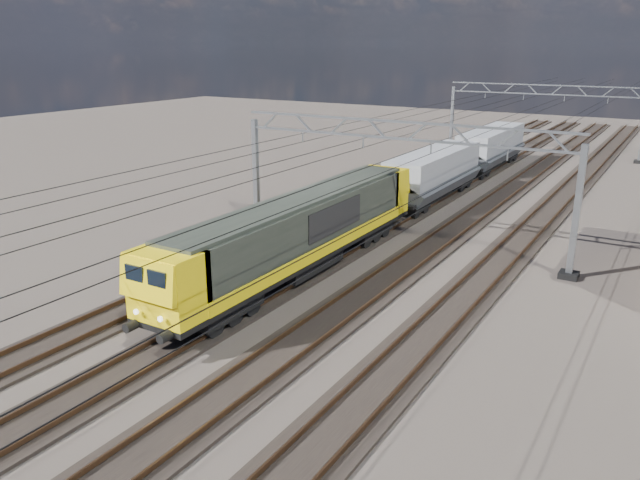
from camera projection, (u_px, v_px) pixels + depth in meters
The scene contains 11 objects.
ground at pixel (360, 268), 32.12m from camera, with size 160.00×160.00×0.00m, color #2A231F.
track_outer_west at pixel (265, 248), 35.05m from camera, with size 2.60×140.00×0.30m.
track_loco at pixel (326, 260), 33.08m from camera, with size 2.60×140.00×0.30m.
track_inner_east at pixel (395, 273), 31.11m from camera, with size 2.60×140.00×0.30m.
track_outer_east at pixel (474, 289), 29.15m from camera, with size 2.60×140.00×0.30m.
catenary_gantry_mid at pixel (395, 179), 34.21m from camera, with size 19.90×0.90×7.11m.
catenary_gantry_far at pixel (542, 117), 63.63m from camera, with size 19.90×0.90×7.11m.
overhead_wires at pixel (424, 137), 36.93m from camera, with size 12.03×140.00×0.53m.
locomotive at pixel (302, 230), 30.43m from camera, with size 2.76×21.10×3.62m.
hopper_wagon_lead at pixel (434, 171), 44.92m from camera, with size 3.38×13.00×3.25m.
hopper_wagon_mid at pixel (491, 145), 56.53m from camera, with size 3.38×13.00×3.25m.
Camera 1 is at (13.80, -26.94, 11.02)m, focal length 35.00 mm.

